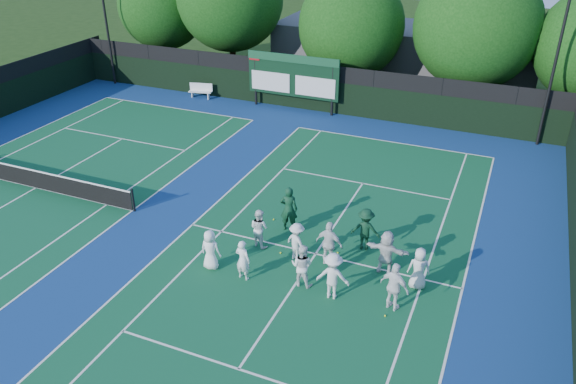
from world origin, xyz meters
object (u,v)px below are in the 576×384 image
at_px(coach_left, 289,209).
at_px(tennis_net, 34,178).
at_px(bench, 201,90).
at_px(scoreboard, 293,76).

bearing_deg(coach_left, tennis_net, -6.92).
height_order(bench, coach_left, coach_left).
xyz_separation_m(scoreboard, bench, (-6.60, -0.21, -1.66)).
bearing_deg(bench, coach_left, -47.66).
relative_size(bench, coach_left, 0.82).
xyz_separation_m(tennis_net, coach_left, (12.36, 1.23, 0.49)).
bearing_deg(bench, tennis_net, -91.54).
bearing_deg(tennis_net, bench, 88.46).
height_order(scoreboard, bench, scoreboard).
distance_m(bench, coach_left, 17.79).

